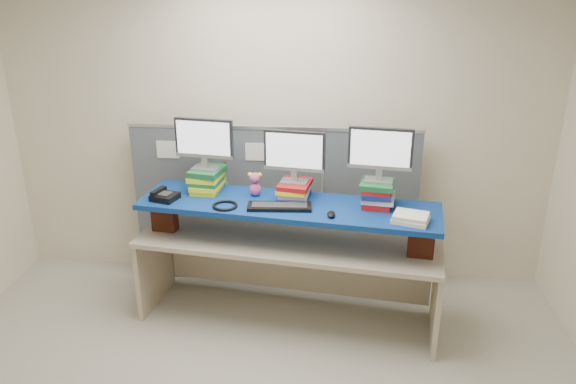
# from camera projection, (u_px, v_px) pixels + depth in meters

# --- Properties ---
(room) EXTENTS (5.00, 4.00, 2.80)m
(room) POSITION_uv_depth(u_px,v_px,m) (240.00, 226.00, 3.26)
(room) COLOR beige
(room) RESTS_ON ground
(cubicle_partition) EXTENTS (2.60, 0.06, 1.53)m
(cubicle_partition) POSITION_uv_depth(u_px,v_px,m) (274.00, 207.00, 5.14)
(cubicle_partition) COLOR #474D54
(cubicle_partition) RESTS_ON ground
(desk) EXTENTS (2.53, 1.05, 0.75)m
(desk) POSITION_uv_depth(u_px,v_px,m) (288.00, 256.00, 4.62)
(desk) COLOR #B8A88D
(desk) RESTS_ON ground
(brick_pier_left) EXTENTS (0.21, 0.13, 0.27)m
(brick_pier_left) POSITION_uv_depth(u_px,v_px,m) (164.00, 215.00, 4.68)
(brick_pier_left) COLOR maroon
(brick_pier_left) RESTS_ON desk
(brick_pier_right) EXTENTS (0.21, 0.13, 0.27)m
(brick_pier_right) POSITION_uv_depth(u_px,v_px,m) (421.00, 240.00, 4.25)
(brick_pier_right) COLOR maroon
(brick_pier_right) RESTS_ON desk
(blue_board) EXTENTS (2.45, 0.92, 0.04)m
(blue_board) POSITION_uv_depth(u_px,v_px,m) (288.00, 206.00, 4.45)
(blue_board) COLOR navy
(blue_board) RESTS_ON brick_pier_left
(book_stack_left) EXTENTS (0.30, 0.34, 0.20)m
(book_stack_left) POSITION_uv_depth(u_px,v_px,m) (207.00, 179.00, 4.67)
(book_stack_left) COLOR #FBF922
(book_stack_left) RESTS_ON blue_board
(book_stack_center) EXTENTS (0.29, 0.33, 0.14)m
(book_stack_center) POSITION_uv_depth(u_px,v_px,m) (294.00, 190.00, 4.53)
(book_stack_center) COLOR navy
(book_stack_center) RESTS_ON blue_board
(book_stack_right) EXTENTS (0.30, 0.33, 0.20)m
(book_stack_right) POSITION_uv_depth(u_px,v_px,m) (377.00, 193.00, 4.38)
(book_stack_right) COLOR #AB1317
(book_stack_right) RESTS_ON blue_board
(monitor_left) EXTENTS (0.49, 0.16, 0.42)m
(monitor_left) POSITION_uv_depth(u_px,v_px,m) (204.00, 141.00, 4.54)
(monitor_left) COLOR #949599
(monitor_left) RESTS_ON book_stack_left
(monitor_center) EXTENTS (0.49, 0.16, 0.42)m
(monitor_center) POSITION_uv_depth(u_px,v_px,m) (294.00, 154.00, 4.41)
(monitor_center) COLOR #949599
(monitor_center) RESTS_ON book_stack_center
(monitor_right) EXTENTS (0.49, 0.16, 0.42)m
(monitor_right) POSITION_uv_depth(u_px,v_px,m) (380.00, 151.00, 4.25)
(monitor_right) COLOR #949599
(monitor_right) RESTS_ON book_stack_right
(keyboard) EXTENTS (0.50, 0.19, 0.03)m
(keyboard) POSITION_uv_depth(u_px,v_px,m) (280.00, 206.00, 4.35)
(keyboard) COLOR black
(keyboard) RESTS_ON blue_board
(mouse) EXTENTS (0.10, 0.13, 0.04)m
(mouse) POSITION_uv_depth(u_px,v_px,m) (331.00, 214.00, 4.21)
(mouse) COLOR black
(mouse) RESTS_ON blue_board
(desk_phone) EXTENTS (0.24, 0.23, 0.08)m
(desk_phone) POSITION_uv_depth(u_px,v_px,m) (164.00, 196.00, 4.52)
(desk_phone) COLOR black
(desk_phone) RESTS_ON blue_board
(headset) EXTENTS (0.24, 0.24, 0.02)m
(headset) POSITION_uv_depth(u_px,v_px,m) (225.00, 206.00, 4.38)
(headset) COLOR black
(headset) RESTS_ON blue_board
(plush_toy) EXTENTS (0.12, 0.09, 0.20)m
(plush_toy) POSITION_uv_depth(u_px,v_px,m) (255.00, 184.00, 4.57)
(plush_toy) COLOR #D55197
(plush_toy) RESTS_ON blue_board
(binder_stack) EXTENTS (0.30, 0.27, 0.06)m
(binder_stack) POSITION_uv_depth(u_px,v_px,m) (411.00, 218.00, 4.12)
(binder_stack) COLOR white
(binder_stack) RESTS_ON blue_board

